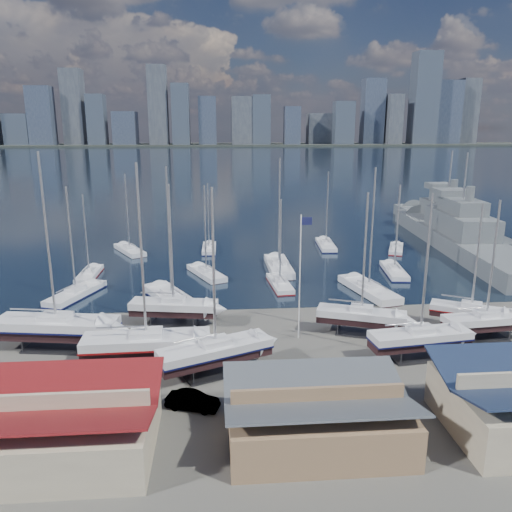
{
  "coord_description": "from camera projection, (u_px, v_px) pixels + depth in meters",
  "views": [
    {
      "loc": [
        -6.55,
        -55.65,
        20.88
      ],
      "look_at": [
        -1.46,
        8.0,
        4.46
      ],
      "focal_mm": 35.0,
      "sensor_mm": 36.0,
      "label": 1
    }
  ],
  "objects": [
    {
      "name": "water",
      "position": [
        225.0,
        159.0,
        349.09
      ],
      "size": [
        1400.0,
        600.0,
        0.4
      ],
      "primitive_type": "cube",
      "color": "#1A263C",
      "rests_on": "ground"
    },
    {
      "name": "shed_red",
      "position": [
        44.0,
        423.0,
        32.36
      ],
      "size": [
        14.7,
        9.45,
        4.51
      ],
      "color": "#BFB293",
      "rests_on": "ground"
    },
    {
      "name": "sailboat_moored_0",
      "position": [
        76.0,
        295.0,
        63.37
      ],
      "size": [
        6.07,
        10.19,
        14.73
      ],
      "rotation": [
        0.0,
        0.0,
        1.21
      ],
      "color": "black",
      "rests_on": "water"
    },
    {
      "name": "sailboat_moored_4",
      "position": [
        206.0,
        274.0,
        72.4
      ],
      "size": [
        6.08,
        9.35,
        13.75
      ],
      "rotation": [
        0.0,
        0.0,
        2.0
      ],
      "color": "black",
      "rests_on": "water"
    },
    {
      "name": "naval_ship_east",
      "position": [
        459.0,
        239.0,
        88.82
      ],
      "size": [
        12.3,
        52.53,
        18.68
      ],
      "rotation": [
        0.0,
        0.0,
        1.49
      ],
      "color": "#595F62",
      "rests_on": "water"
    },
    {
      "name": "shed_grey",
      "position": [
        317.0,
        413.0,
        33.8
      ],
      "size": [
        12.6,
        8.4,
        4.17
      ],
      "color": "#8C6B4C",
      "rests_on": "ground"
    },
    {
      "name": "car_c",
      "position": [
        375.0,
        389.0,
        39.81
      ],
      "size": [
        2.91,
        4.9,
        1.28
      ],
      "primitive_type": "imported",
      "rotation": [
        0.0,
        0.0,
        0.18
      ],
      "color": "gray",
      "rests_on": "ground"
    },
    {
      "name": "naval_ship_west",
      "position": [
        445.0,
        224.0,
        103.24
      ],
      "size": [
        8.44,
        45.17,
        18.05
      ],
      "rotation": [
        0.0,
        0.0,
        1.54
      ],
      "color": "#595F62",
      "rests_on": "water"
    },
    {
      "name": "sailboat_moored_8",
      "position": [
        326.0,
        246.0,
        89.76
      ],
      "size": [
        3.28,
        9.64,
        14.17
      ],
      "rotation": [
        0.0,
        0.0,
        1.5
      ],
      "color": "black",
      "rests_on": "water"
    },
    {
      "name": "skyline",
      "position": [
        213.0,
        112.0,
        583.69
      ],
      "size": [
        639.14,
        43.8,
        107.69
      ],
      "color": "#475166",
      "rests_on": "far_shore"
    },
    {
      "name": "car_d",
      "position": [
        387.0,
        399.0,
        38.44
      ],
      "size": [
        2.42,
        4.64,
        1.29
      ],
      "primitive_type": "imported",
      "rotation": [
        0.0,
        0.0,
        -0.14
      ],
      "color": "gray",
      "rests_on": "ground"
    },
    {
      "name": "sailboat_cradle_1",
      "position": [
        147.0,
        344.0,
        44.49
      ],
      "size": [
        11.45,
        3.5,
        18.19
      ],
      "rotation": [
        0.0,
        0.0,
        0.03
      ],
      "color": "#2D2D33",
      "rests_on": "ground"
    },
    {
      "name": "far_shore",
      "position": [
        221.0,
        145.0,
        599.79
      ],
      "size": [
        1400.0,
        80.0,
        2.2
      ],
      "primitive_type": "cube",
      "color": "#2D332D",
      "rests_on": "ground"
    },
    {
      "name": "sailboat_moored_10",
      "position": [
        394.0,
        272.0,
        73.48
      ],
      "size": [
        3.71,
        9.43,
        13.72
      ],
      "rotation": [
        0.0,
        0.0,
        1.44
      ],
      "color": "black",
      "rests_on": "water"
    },
    {
      "name": "sailboat_moored_11",
      "position": [
        396.0,
        249.0,
        87.21
      ],
      "size": [
        5.01,
        8.23,
        11.91
      ],
      "rotation": [
        0.0,
        0.0,
        1.19
      ],
      "color": "black",
      "rests_on": "water"
    },
    {
      "name": "sailboat_cradle_7",
      "position": [
        486.0,
        321.0,
        50.28
      ],
      "size": [
        8.85,
        3.25,
        14.27
      ],
      "rotation": [
        0.0,
        0.0,
        0.1
      ],
      "color": "#2D2D33",
      "rests_on": "ground"
    },
    {
      "name": "sailboat_moored_9",
      "position": [
        368.0,
        291.0,
        64.9
      ],
      "size": [
        5.7,
        11.67,
        16.99
      ],
      "rotation": [
        0.0,
        0.0,
        1.81
      ],
      "color": "black",
      "rests_on": "water"
    },
    {
      "name": "sailboat_cradle_4",
      "position": [
        361.0,
        316.0,
        51.54
      ],
      "size": [
        9.33,
        5.53,
        14.82
      ],
      "rotation": [
        0.0,
        0.0,
        -0.36
      ],
      "color": "#2D2D33",
      "rests_on": "ground"
    },
    {
      "name": "sailboat_cradle_3",
      "position": [
        215.0,
        352.0,
        43.17
      ],
      "size": [
        10.4,
        6.64,
        16.32
      ],
      "rotation": [
        0.0,
        0.0,
        0.41
      ],
      "color": "#2D2D33",
      "rests_on": "ground"
    },
    {
      "name": "sailboat_cradle_0",
      "position": [
        57.0,
        327.0,
        48.15
      ],
      "size": [
        12.21,
        5.11,
        18.9
      ],
      "rotation": [
        0.0,
        0.0,
        -0.16
      ],
      "color": "#2D2D33",
      "rests_on": "ground"
    },
    {
      "name": "sailboat_cradle_6",
      "position": [
        471.0,
        312.0,
        52.99
      ],
      "size": [
        8.33,
        6.09,
        13.55
      ],
      "rotation": [
        0.0,
        0.0,
        -0.52
      ],
      "color": "#2D2D33",
      "rests_on": "ground"
    },
    {
      "name": "ground",
      "position": [
        285.0,
        344.0,
        49.78
      ],
      "size": [
        1400.0,
        1400.0,
        0.0
      ],
      "primitive_type": "plane",
      "color": "#605E59",
      "rests_on": "ground"
    },
    {
      "name": "sailboat_moored_2",
      "position": [
        130.0,
        251.0,
        85.93
      ],
      "size": [
        6.78,
        9.49,
        14.15
      ],
      "rotation": [
        0.0,
        0.0,
        2.07
      ],
      "color": "black",
      "rests_on": "water"
    },
    {
      "name": "sailboat_moored_5",
      "position": [
        209.0,
        249.0,
        87.36
      ],
      "size": [
        2.44,
        8.29,
        12.34
      ],
      "rotation": [
        0.0,
        0.0,
        1.56
      ],
      "color": "black",
      "rests_on": "water"
    },
    {
      "name": "sailboat_cradle_5",
      "position": [
        420.0,
        338.0,
        46.08
      ],
      "size": [
        9.8,
        3.87,
        15.46
      ],
      "rotation": [
        0.0,
        0.0,
        0.13
      ],
      "color": "#2D2D33",
      "rests_on": "ground"
    },
    {
      "name": "sailboat_cradle_2",
      "position": [
        174.0,
        307.0,
        54.08
      ],
      "size": [
        9.68,
        4.15,
        15.36
      ],
      "rotation": [
        0.0,
        0.0,
        -0.17
      ],
      "color": "#2D2D33",
      "rests_on": "ground"
    },
    {
      "name": "sailboat_moored_6",
      "position": [
        280.0,
        285.0,
        67.54
      ],
      "size": [
        2.99,
        8.5,
        12.46
      ],
      "rotation": [
        0.0,
        0.0,
        1.65
      ],
      "color": "black",
      "rests_on": "water"
    },
    {
      "name": "sailboat_moored_3",
      "position": [
        172.0,
        300.0,
        61.47
      ],
      "size": [
        8.33,
        11.81,
        17.4
      ],
      "rotation": [
        0.0,
        0.0,
        2.06
      ],
      "color": "black",
      "rests_on": "water"
    },
    {
      "name": "sailboat_moored_1",
      "position": [
        89.0,
        275.0,
        71.95
      ],
      "size": [
        2.39,
        8.41,
        12.56
      ],
      "rotation": [
        0.0,
        0.0,
        1.57
      ],
      "color": "black",
      "rests_on": "water"
    },
    {
      "name": "car_a",
      "position": [
        117.0,
        397.0,
        38.49
      ],
      "size": [
        2.58,
        4.67,
        1.51
      ],
      "primitive_type": "imported",
      "rotation": [
        0.0,
        0.0,
        0.19
      ],
      "color": "gray",
      "rests_on": "ground"
    },
    {
      "name": "car_b",
      "position": [
        193.0,
        401.0,
        38.07
      ],
      "size": [
        4.32,
        2.62,
        1.35
      ],
      "primitive_type": "imported",
      "rotation": [
        0.0,
        0.0,
        1.26
      ],
      "color": "gray",
      "rests_on": "ground"
    },
    {
      "name": "flagpole",
      "position": [
        301.0,
        268.0,
        49.32
      ],
      "size": [
        1.13,
        0.12,
        12.8
      ],
      "color": "white",
      "rests_on": "ground"
    },
    {
      "name": "sailboat_moored_7",
      "position": [
        279.0,
        268.0,
        75.47
      ],
      "size": [
        3.38,
        11.61,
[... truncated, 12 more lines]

